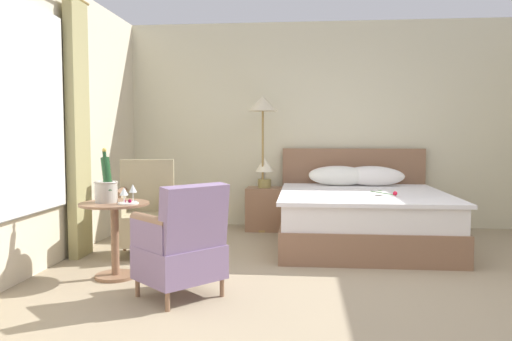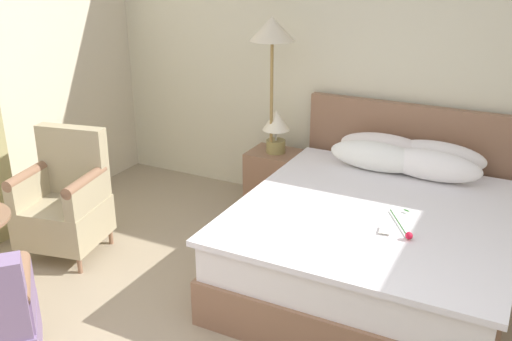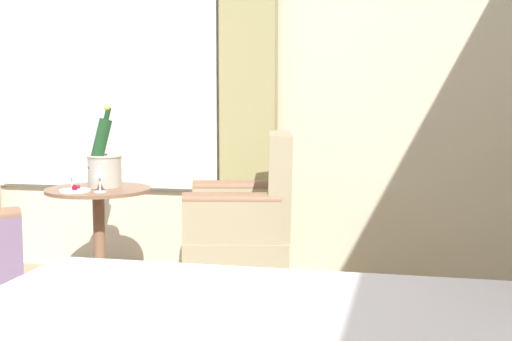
% 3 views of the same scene
% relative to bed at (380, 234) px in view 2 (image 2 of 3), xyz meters
% --- Properties ---
extents(wall_headboard_side, '(5.82, 0.12, 2.81)m').
position_rel_bed_xyz_m(wall_headboard_side, '(-0.24, 1.14, 1.06)').
color(wall_headboard_side, beige).
rests_on(wall_headboard_side, ground).
extents(bed, '(1.91, 2.18, 1.08)m').
position_rel_bed_xyz_m(bed, '(0.00, 0.00, 0.00)').
color(bed, '#886146').
rests_on(bed, ground).
extents(nightstand, '(0.51, 0.39, 0.57)m').
position_rel_bed_xyz_m(nightstand, '(-1.19, 0.71, -0.07)').
color(nightstand, '#886146').
rests_on(nightstand, ground).
extents(bedside_lamp, '(0.24, 0.24, 0.40)m').
position_rel_bed_xyz_m(bedside_lamp, '(-1.19, 0.71, 0.46)').
color(bedside_lamp, olive).
rests_on(bedside_lamp, nightstand).
extents(floor_lamp_brass, '(0.38, 0.38, 1.78)m').
position_rel_bed_xyz_m(floor_lamp_brass, '(-1.21, 0.65, 1.18)').
color(floor_lamp_brass, olive).
rests_on(floor_lamp_brass, ground).
extents(armchair_by_window, '(0.70, 0.68, 1.00)m').
position_rel_bed_xyz_m(armchair_by_window, '(-2.33, -0.77, 0.08)').
color(armchair_by_window, '#886146').
rests_on(armchair_by_window, ground).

